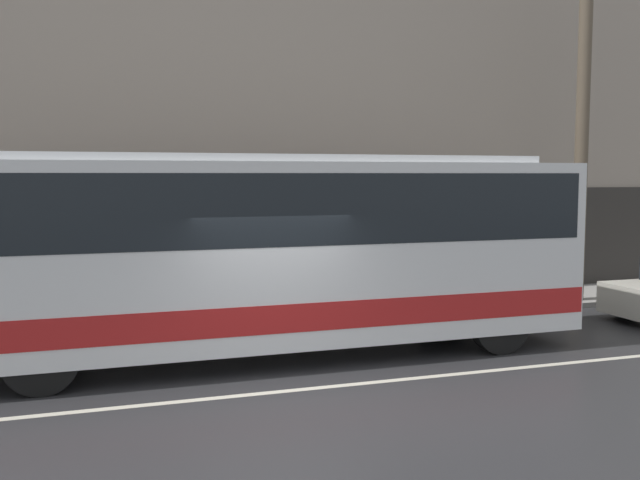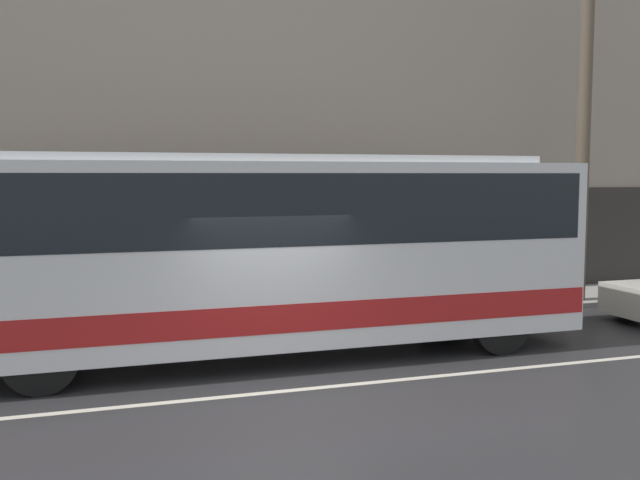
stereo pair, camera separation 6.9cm
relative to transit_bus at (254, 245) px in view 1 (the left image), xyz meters
name	(u,v)px [view 1 (the left image)]	position (x,y,z in m)	size (l,w,h in m)	color
ground_plane	(288,391)	(0.02, -2.04, -1.94)	(60.00, 60.00, 0.00)	#2D2D30
sidewalk	(222,318)	(0.02, 3.18, -1.88)	(60.00, 2.43, 0.12)	gray
building_facade	(207,75)	(0.02, 4.53, 3.42)	(60.00, 0.35, 11.13)	gray
lane_stripe	(288,391)	(0.02, -2.04, -1.94)	(54.00, 0.14, 0.01)	beige
transit_bus	(254,245)	(0.00, 0.00, 0.00)	(11.52, 2.53, 3.45)	white
utility_pole_near	(582,124)	(8.53, 2.40, 2.38)	(0.31, 0.31, 8.40)	brown
pedestrian_waiting	(51,284)	(-3.41, 3.83, -1.07)	(0.36, 0.36, 1.63)	#333338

